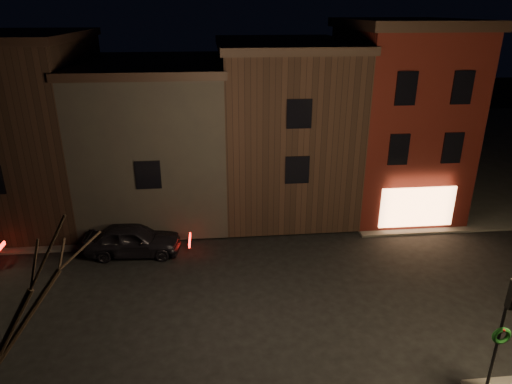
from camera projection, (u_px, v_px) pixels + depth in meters
ground at (283, 300)px, 18.76m from camera, size 120.00×120.00×0.00m
sidewalk_far_right at (477, 147)px, 39.05m from camera, size 30.00×30.00×0.12m
corner_building at (397, 116)px, 26.22m from camera, size 6.50×8.50×10.50m
row_building_a at (282, 124)px, 26.77m from camera, size 7.30×10.30×9.40m
row_building_b at (158, 135)px, 26.28m from camera, size 7.80×10.30×8.40m
row_building_c at (24, 126)px, 25.32m from camera, size 7.30×10.30×9.90m
traffic_signal at (506, 320)px, 13.15m from camera, size 0.58×0.38×4.05m
parked_car_a at (133, 240)px, 22.00m from camera, size 4.63×2.06×1.55m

